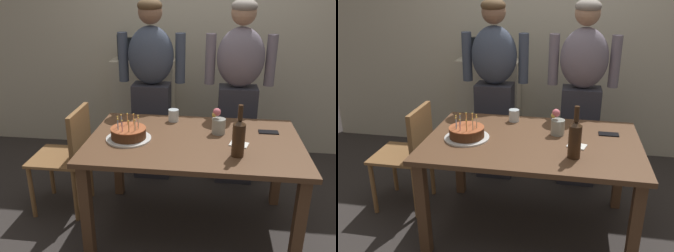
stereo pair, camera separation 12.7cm
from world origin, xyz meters
The scene contains 13 objects.
ground_plane centered at (0.00, 0.00, 0.00)m, with size 10.00×10.00×0.00m, color #332D2B.
back_wall centered at (0.00, 1.55, 1.30)m, with size 5.20×0.10×2.60m, color beige.
dining_table centered at (0.00, 0.00, 0.64)m, with size 1.50×0.96×0.74m.
birthday_cake centered at (-0.46, -0.06, 0.78)m, with size 0.32×0.32×0.17m.
water_glass_near centered at (-0.19, 0.35, 0.79)m, with size 0.08×0.08×0.10m, color silver.
wine_bottle centered at (0.29, -0.23, 0.87)m, with size 0.08×0.08×0.34m.
cell_phone centered at (0.54, 0.19, 0.74)m, with size 0.14×0.07×0.01m, color black.
napkin_stack centered at (0.31, -0.06, 0.74)m, with size 0.12×0.09×0.01m, color white.
flower_vase centered at (0.17, 0.13, 0.82)m, with size 0.10×0.10×0.19m.
person_man_bearded centered at (-0.44, 0.81, 0.87)m, with size 0.61×0.27×1.66m.
person_woman_cardigan centered at (0.34, 0.81, 0.87)m, with size 0.61×0.27×1.66m.
dining_chair centered at (-1.00, 0.14, 0.52)m, with size 0.42×0.42×0.87m.
shelf_cabinet centered at (-0.62, 1.33, 0.54)m, with size 0.66×0.30×1.31m.
Camera 1 is at (0.11, -2.33, 1.74)m, focal length 38.23 mm.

